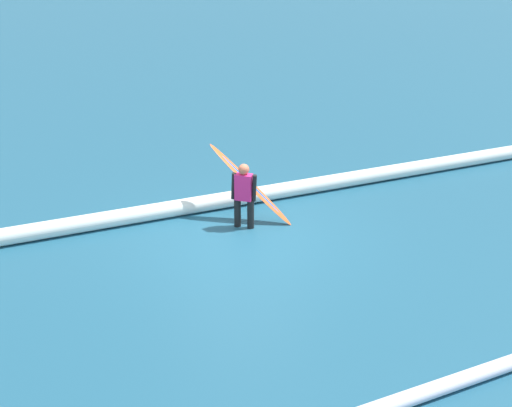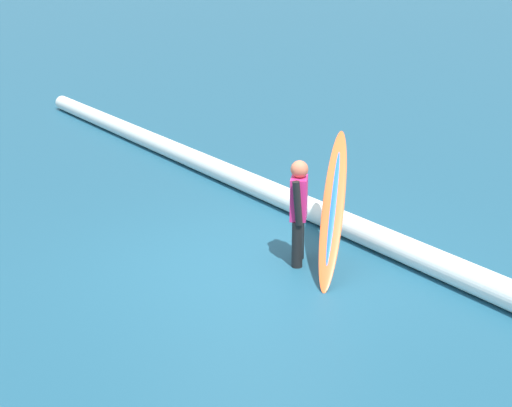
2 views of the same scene
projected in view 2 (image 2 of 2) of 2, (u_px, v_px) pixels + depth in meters
The scene contains 4 objects.
ground_plane at pixel (251, 265), 9.46m from camera, with size 170.76×170.76×0.00m, color #1E536E.
surfer at pixel (299, 207), 9.30m from camera, with size 0.42×0.43×1.35m.
surfboard at pixel (333, 207), 9.24m from camera, with size 1.50×1.44×1.56m.
wave_crest_foreground at pixel (324, 215), 10.76m from camera, with size 0.34×0.34×21.06m, color white.
Camera 2 is at (-7.40, 4.62, 3.74)m, focal length 52.15 mm.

